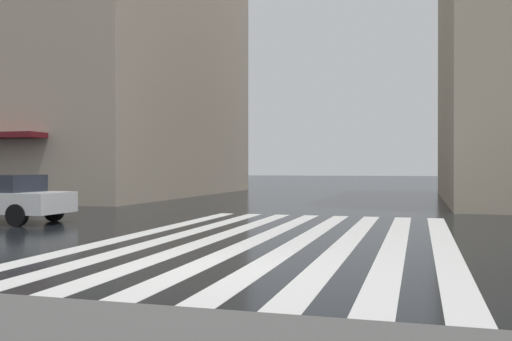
% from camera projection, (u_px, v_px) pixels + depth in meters
% --- Properties ---
extents(ground_plane, '(220.00, 220.00, 0.00)m').
position_uv_depth(ground_plane, '(199.00, 268.00, 9.16)').
color(ground_plane, black).
extents(zebra_crossing, '(13.00, 7.50, 0.01)m').
position_uv_depth(zebra_crossing, '(282.00, 239.00, 12.89)').
color(zebra_crossing, silver).
rests_on(zebra_crossing, ground_plane).
extents(haussmann_block_mid, '(20.30, 21.50, 23.81)m').
position_uv_depth(haussmann_block_mid, '(40.00, 7.00, 35.64)').
color(haussmann_block_mid, tan).
rests_on(haussmann_block_mid, ground_plane).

